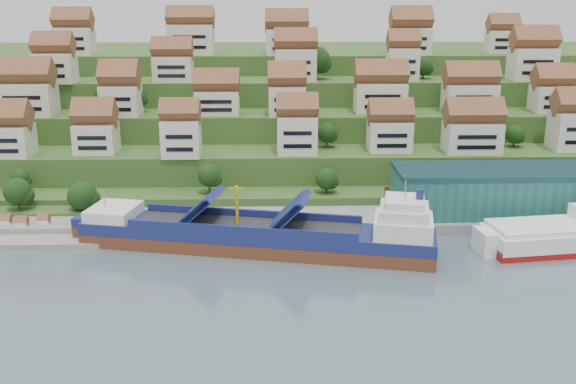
{
  "coord_description": "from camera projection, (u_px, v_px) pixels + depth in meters",
  "views": [
    {
      "loc": [
        -5.17,
        -118.12,
        47.86
      ],
      "look_at": [
        -2.03,
        14.0,
        8.0
      ],
      "focal_mm": 40.0,
      "sensor_mm": 36.0,
      "label": 1
    }
  ],
  "objects": [
    {
      "name": "beach_huts",
      "position": [
        14.0,
        225.0,
        135.31
      ],
      "size": [
        14.4,
        3.7,
        2.2
      ],
      "color": "white",
      "rests_on": "pebble_beach"
    },
    {
      "name": "cargo_ship",
      "position": [
        265.0,
        236.0,
        126.58
      ],
      "size": [
        70.86,
        24.88,
        15.45
      ],
      "rotation": [
        0.0,
        0.0,
        -0.2
      ],
      "color": "brown",
      "rests_on": "ground"
    },
    {
      "name": "second_ship",
      "position": [
        564.0,
        236.0,
        127.57
      ],
      "size": [
        31.31,
        15.03,
        8.73
      ],
      "rotation": [
        0.0,
        0.0,
        0.13
      ],
      "color": "maroon",
      "rests_on": "ground"
    },
    {
      "name": "hillside_trees",
      "position": [
        242.0,
        120.0,
        166.17
      ],
      "size": [
        134.53,
        62.66,
        32.04
      ],
      "color": "#1C4015",
      "rests_on": "ground"
    },
    {
      "name": "warehouse",
      "position": [
        530.0,
        190.0,
        142.37
      ],
      "size": [
        60.0,
        15.0,
        10.0
      ],
      "primitive_type": "cube",
      "color": "#24635F",
      "rests_on": "quay"
    },
    {
      "name": "hillside",
      "position": [
        288.0,
        110.0,
        223.04
      ],
      "size": [
        260.0,
        128.0,
        31.0
      ],
      "color": "#2D4C1E",
      "rests_on": "ground"
    },
    {
      "name": "hillside_village",
      "position": [
        294.0,
        87.0,
        177.91
      ],
      "size": [
        154.6,
        64.45,
        29.27
      ],
      "color": "silver",
      "rests_on": "ground"
    },
    {
      "name": "quay",
      "position": [
        388.0,
        220.0,
        141.49
      ],
      "size": [
        180.0,
        14.0,
        2.2
      ],
      "primitive_type": "cube",
      "color": "gray",
      "rests_on": "ground"
    },
    {
      "name": "flagpole",
      "position": [
        384.0,
        202.0,
        134.99
      ],
      "size": [
        1.28,
        0.16,
        8.0
      ],
      "color": "gray",
      "rests_on": "quay"
    },
    {
      "name": "pebble_beach",
      "position": [
        27.0,
        230.0,
        137.02
      ],
      "size": [
        45.0,
        20.0,
        1.0
      ],
      "primitive_type": "cube",
      "color": "gray",
      "rests_on": "ground"
    },
    {
      "name": "ground",
      "position": [
        300.0,
        251.0,
        127.0
      ],
      "size": [
        300.0,
        300.0,
        0.0
      ],
      "primitive_type": "plane",
      "color": "slate",
      "rests_on": "ground"
    }
  ]
}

